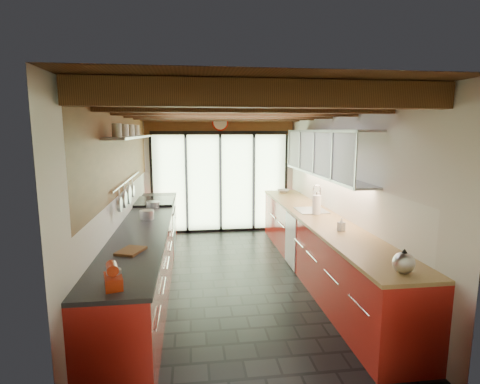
{
  "coord_description": "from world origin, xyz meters",
  "views": [
    {
      "loc": [
        -0.62,
        -5.26,
        2.19
      ],
      "look_at": [
        0.12,
        0.4,
        1.25
      ],
      "focal_mm": 28.0,
      "sensor_mm": 36.0,
      "label": 1
    }
  ],
  "objects_px": {
    "bowl": "(283,191)",
    "paper_towel": "(317,205)",
    "soap_bottle": "(341,224)",
    "kettle": "(404,261)",
    "stand_mixer": "(113,277)"
  },
  "relations": [
    {
      "from": "paper_towel",
      "to": "bowl",
      "type": "height_order",
      "value": "paper_towel"
    },
    {
      "from": "soap_bottle",
      "to": "stand_mixer",
      "type": "bearing_deg",
      "value": -150.81
    },
    {
      "from": "soap_bottle",
      "to": "bowl",
      "type": "bearing_deg",
      "value": 90.0
    },
    {
      "from": "soap_bottle",
      "to": "kettle",
      "type": "bearing_deg",
      "value": -90.0
    },
    {
      "from": "bowl",
      "to": "paper_towel",
      "type": "bearing_deg",
      "value": -90.0
    },
    {
      "from": "paper_towel",
      "to": "soap_bottle",
      "type": "height_order",
      "value": "paper_towel"
    },
    {
      "from": "soap_bottle",
      "to": "bowl",
      "type": "xyz_separation_m",
      "value": [
        0.0,
        3.06,
        -0.06
      ]
    },
    {
      "from": "bowl",
      "to": "stand_mixer",
      "type": "bearing_deg",
      "value": -119.57
    },
    {
      "from": "kettle",
      "to": "soap_bottle",
      "type": "xyz_separation_m",
      "value": [
        -0.0,
        1.42,
        -0.02
      ]
    },
    {
      "from": "stand_mixer",
      "to": "paper_towel",
      "type": "relative_size",
      "value": 0.76
    },
    {
      "from": "kettle",
      "to": "paper_towel",
      "type": "xyz_separation_m",
      "value": [
        -0.0,
        2.39,
        0.04
      ]
    },
    {
      "from": "paper_towel",
      "to": "stand_mixer",
      "type": "bearing_deg",
      "value": -136.81
    },
    {
      "from": "kettle",
      "to": "stand_mixer",
      "type": "bearing_deg",
      "value": 179.87
    },
    {
      "from": "stand_mixer",
      "to": "kettle",
      "type": "distance_m",
      "value": 2.54
    },
    {
      "from": "soap_bottle",
      "to": "paper_towel",
      "type": "bearing_deg",
      "value": 90.0
    }
  ]
}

